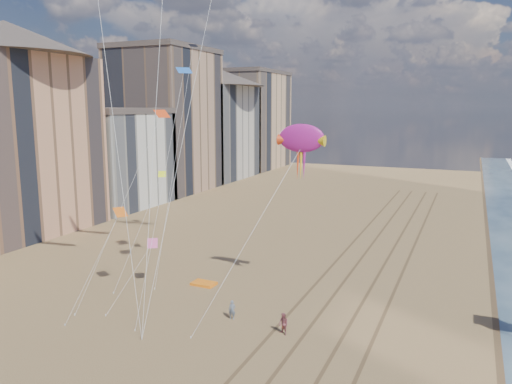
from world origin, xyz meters
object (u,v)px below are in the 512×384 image
Objects in this scene: grounded_kite at (204,284)px; show_kite at (301,139)px; kite_flyer_b at (283,324)px; kite_flyer_a at (232,310)px.

grounded_kite is 0.13× the size of show_kite.
show_kite is 10.72× the size of kite_flyer_b.
kite_flyer_b is at bearing -79.91° from show_kite.
grounded_kite is at bearing 174.74° from kite_flyer_b.
show_kite is at bearing 127.45° from kite_flyer_b.
show_kite reaches higher than kite_flyer_a.
kite_flyer_b is at bearing -22.45° from kite_flyer_a.
grounded_kite is 8.59m from kite_flyer_a.
kite_flyer_b reaches higher than grounded_kite.
kite_flyer_b is (1.39, -7.84, -13.63)m from show_kite.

